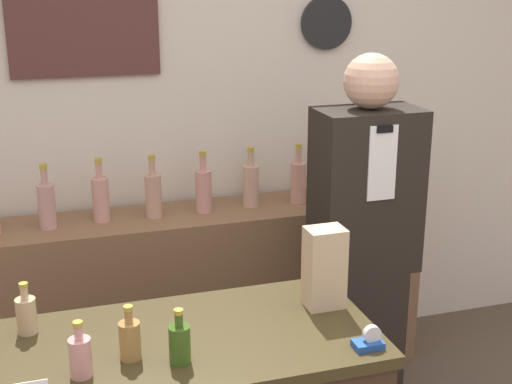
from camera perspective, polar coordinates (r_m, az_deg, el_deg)
back_wall at (r=3.62m, az=-5.75°, el=6.48°), size 5.20×0.09×2.70m
back_shelf at (r=3.67m, az=-3.63°, el=-8.20°), size 2.17×0.40×0.90m
shopkeeper at (r=3.13m, az=8.54°, el=-4.93°), size 0.43×0.27×1.72m
potted_plant at (r=3.78m, az=9.88°, el=2.38°), size 0.22×0.22×0.31m
paper_bag at (r=2.43m, az=5.49°, el=-6.04°), size 0.13×0.10×0.28m
tape_dispenser at (r=2.24m, az=9.04°, el=-11.68°), size 0.09×0.06×0.07m
counter_bottle_1 at (r=2.39m, az=-17.89°, el=-9.28°), size 0.06×0.06×0.17m
counter_bottle_2 at (r=2.12m, az=-13.87°, el=-12.60°), size 0.06×0.06×0.17m
counter_bottle_3 at (r=2.17m, az=-10.06°, el=-11.49°), size 0.06×0.06×0.17m
counter_bottle_4 at (r=2.13m, az=-6.13°, el=-11.89°), size 0.06×0.06×0.17m
shelf_bottle_1 at (r=3.37m, az=-16.40°, el=-0.96°), size 0.08×0.08×0.31m
shelf_bottle_2 at (r=3.41m, az=-12.32°, el=-0.43°), size 0.08×0.08×0.31m
shelf_bottle_3 at (r=3.42m, az=-8.22°, el=-0.15°), size 0.08×0.08×0.31m
shelf_bottle_4 at (r=3.46m, az=-4.22°, el=0.22°), size 0.08×0.08×0.31m
shelf_bottle_5 at (r=3.53m, az=-0.42°, el=0.64°), size 0.08×0.08×0.31m
shelf_bottle_6 at (r=3.59m, az=3.39°, el=0.90°), size 0.08×0.08×0.31m
shelf_bottle_7 at (r=3.67m, az=7.04°, el=1.16°), size 0.08×0.08×0.31m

